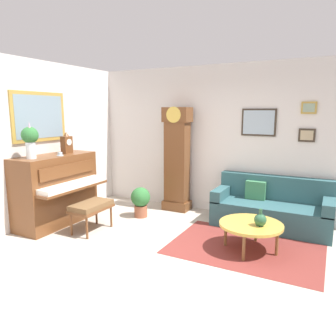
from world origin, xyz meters
name	(u,v)px	position (x,y,z in m)	size (l,w,h in m)	color
ground_plane	(157,263)	(0.00, 0.00, -0.05)	(6.40, 6.00, 0.10)	#B2A899
wall_left	(19,144)	(-2.60, 0.01, 1.41)	(0.13, 4.90, 2.80)	silver
wall_back	(219,140)	(0.01, 2.40, 1.40)	(5.30, 0.13, 2.80)	silver
area_rug	(245,248)	(0.95, 0.90, 0.00)	(2.10, 1.50, 0.01)	maroon
piano	(57,189)	(-2.23, 0.40, 0.61)	(0.87, 1.44, 1.21)	brown
piano_bench	(91,207)	(-1.45, 0.39, 0.41)	(0.42, 0.70, 0.48)	brown
grandfather_clock	(177,162)	(-0.74, 2.09, 0.96)	(0.52, 0.34, 2.03)	brown
couch	(271,209)	(1.11, 1.98, 0.31)	(1.90, 0.80, 0.84)	#2D565B
coffee_table	(251,225)	(1.03, 0.85, 0.37)	(0.88, 0.88, 0.40)	gold
mantel_clock	(67,144)	(-2.23, 0.69, 1.38)	(0.13, 0.18, 0.38)	brown
flower_vase	(30,139)	(-2.23, -0.06, 1.52)	(0.26, 0.26, 0.58)	silver
teacup	(60,154)	(-2.10, 0.40, 1.23)	(0.12, 0.12, 0.06)	#ADC6D6
green_jug	(260,220)	(1.16, 0.80, 0.49)	(0.17, 0.17, 0.24)	#234C33
potted_plant	(141,200)	(-1.13, 1.37, 0.32)	(0.36, 0.36, 0.56)	#935138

